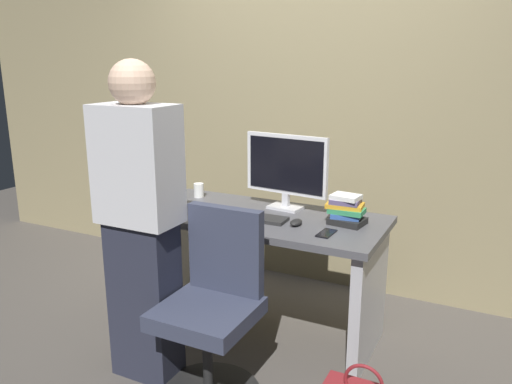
% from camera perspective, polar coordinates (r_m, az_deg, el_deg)
% --- Properties ---
extents(ground_plane, '(9.00, 9.00, 0.00)m').
position_cam_1_polar(ground_plane, '(3.31, 0.40, -15.01)').
color(ground_plane, '#4C4742').
extents(wall_back, '(6.40, 0.10, 3.00)m').
position_cam_1_polar(wall_back, '(3.70, 6.72, 12.46)').
color(wall_back, '#8C7F5B').
rests_on(wall_back, ground).
extents(desk, '(1.47, 0.67, 0.75)m').
position_cam_1_polar(desk, '(3.08, 0.42, -6.62)').
color(desk, '#4C4C51').
rests_on(desk, ground).
extents(office_chair, '(0.52, 0.52, 0.94)m').
position_cam_1_polar(office_chair, '(2.56, -4.84, -13.50)').
color(office_chair, black).
rests_on(office_chair, ground).
extents(person_at_desk, '(0.40, 0.24, 1.64)m').
position_cam_1_polar(person_at_desk, '(2.61, -12.77, -3.47)').
color(person_at_desk, '#262838').
rests_on(person_at_desk, ground).
extents(monitor, '(0.54, 0.16, 0.46)m').
position_cam_1_polar(monitor, '(3.07, 3.39, 2.74)').
color(monitor, silver).
rests_on(monitor, desk).
extents(keyboard, '(0.43, 0.14, 0.02)m').
position_cam_1_polar(keyboard, '(2.94, -0.59, -2.77)').
color(keyboard, '#262626').
rests_on(keyboard, desk).
extents(mouse, '(0.06, 0.10, 0.03)m').
position_cam_1_polar(mouse, '(2.82, 4.49, -3.40)').
color(mouse, black).
rests_on(mouse, desk).
extents(cup_near_keyboard, '(0.07, 0.07, 0.09)m').
position_cam_1_polar(cup_near_keyboard, '(3.13, -8.57, -1.15)').
color(cup_near_keyboard, '#3372B2').
rests_on(cup_near_keyboard, desk).
extents(cup_by_monitor, '(0.07, 0.07, 0.09)m').
position_cam_1_polar(cup_by_monitor, '(3.40, -6.41, 0.20)').
color(cup_by_monitor, white).
rests_on(cup_by_monitor, desk).
extents(book_stack, '(0.23, 0.18, 0.17)m').
position_cam_1_polar(book_stack, '(2.87, 10.05, -2.00)').
color(book_stack, black).
rests_on(book_stack, desk).
extents(cell_phone, '(0.08, 0.15, 0.01)m').
position_cam_1_polar(cell_phone, '(2.71, 7.87, -4.59)').
color(cell_phone, black).
rests_on(cell_phone, desk).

